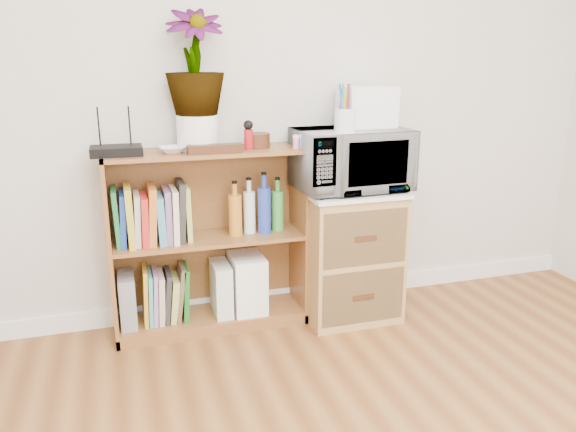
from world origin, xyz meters
name	(u,v)px	position (x,y,z in m)	size (l,w,h in m)	color
skirting_board	(268,298)	(0.00, 2.24, 0.05)	(4.00, 0.02, 0.10)	white
bookshelf	(209,241)	(-0.35, 2.10, 0.47)	(1.00, 0.30, 0.95)	brown
wicker_unit	(347,254)	(0.40, 2.02, 0.35)	(0.50, 0.45, 0.70)	#9E7542
microwave	(351,160)	(0.40, 2.02, 0.88)	(0.57, 0.39, 0.32)	white
pen_cup	(345,121)	(0.31, 1.90, 1.10)	(0.11, 0.11, 0.12)	silver
small_appliance	(367,107)	(0.51, 2.09, 1.14)	(0.27, 0.22, 0.21)	white
router	(116,151)	(-0.77, 2.08, 0.97)	(0.24, 0.16, 0.04)	black
white_bowl	(172,150)	(-0.51, 2.07, 0.97)	(0.13, 0.13, 0.03)	silver
plant_pot	(198,133)	(-0.38, 2.12, 1.04)	(0.20, 0.20, 0.17)	white
potted_plant	(194,62)	(-0.38, 2.12, 1.37)	(0.28, 0.28, 0.50)	#36702C
trinket_box	(215,149)	(-0.32, 2.00, 0.97)	(0.26, 0.07, 0.04)	#341C0E
kokeshi_doll	(249,140)	(-0.14, 2.06, 1.00)	(0.04, 0.04, 0.10)	#A2141A
wooden_bowl	(257,140)	(-0.08, 2.11, 0.99)	(0.13, 0.13, 0.07)	#3C2110
paint_jars	(302,144)	(0.13, 2.01, 0.98)	(0.10, 0.04, 0.05)	pink
file_box	(127,299)	(-0.78, 2.10, 0.20)	(0.08, 0.21, 0.27)	gray
magazine_holder_left	(221,288)	(-0.30, 2.09, 0.21)	(0.09, 0.22, 0.28)	silver
magazine_holder_mid	(241,283)	(-0.19, 2.09, 0.22)	(0.10, 0.25, 0.31)	white
magazine_holder_right	(254,282)	(-0.12, 2.09, 0.22)	(0.10, 0.25, 0.31)	white
cookbooks	(153,216)	(-0.62, 2.10, 0.64)	(0.37, 0.20, 0.30)	#1E7138
liquor_bottles	(257,206)	(-0.09, 2.10, 0.64)	(0.30, 0.07, 0.31)	#C27C24
lower_books	(165,295)	(-0.59, 2.10, 0.20)	(0.24, 0.19, 0.30)	gold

